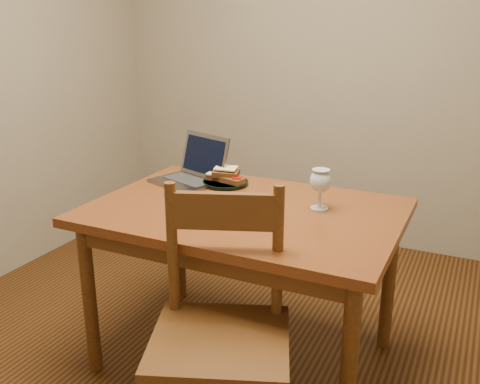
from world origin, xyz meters
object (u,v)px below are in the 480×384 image
at_px(plate, 226,183).
at_px(milk_glass, 320,189).
at_px(table, 245,226).
at_px(laptop, 194,169).
at_px(chair, 221,322).

relative_size(plate, milk_glass, 1.26).
bearing_deg(table, laptop, 147.77).
distance_m(table, milk_glass, 0.36).
bearing_deg(plate, table, -49.24).
xyz_separation_m(table, milk_glass, (0.29, 0.12, 0.17)).
xyz_separation_m(chair, laptop, (-0.56, 0.80, 0.26)).
bearing_deg(laptop, chair, -35.74).
distance_m(chair, laptop, 1.01).
height_order(table, milk_glass, milk_glass).
height_order(plate, milk_glass, milk_glass).
height_order(chair, laptop, laptop).
xyz_separation_m(milk_glass, laptop, (-0.69, 0.13, -0.03)).
bearing_deg(laptop, milk_glass, 8.74).
distance_m(plate, milk_glass, 0.54).
bearing_deg(chair, table, 85.86).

